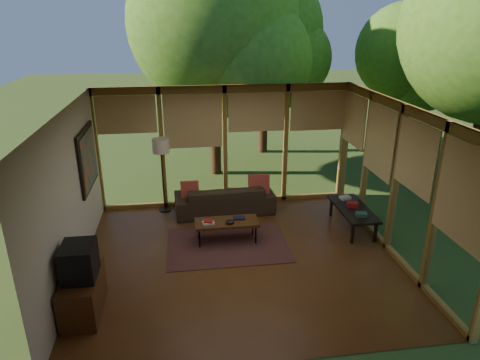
{
  "coord_description": "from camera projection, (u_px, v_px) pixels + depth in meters",
  "views": [
    {
      "loc": [
        -0.94,
        -6.56,
        4.04
      ],
      "look_at": [
        0.08,
        0.7,
        1.23
      ],
      "focal_mm": 32.0,
      "sensor_mm": 36.0,
      "label": 1
    }
  ],
  "objects": [
    {
      "name": "floor_lamp",
      "position": [
        161.0,
        150.0,
        9.04
      ],
      "size": [
        0.36,
        0.36,
        1.65
      ],
      "color": "black",
      "rests_on": "floor"
    },
    {
      "name": "wall_left",
      "position": [
        70.0,
        198.0,
        6.8
      ],
      "size": [
        0.04,
        5.0,
        2.7
      ],
      "primitive_type": "cube",
      "color": "beige",
      "rests_on": "ground"
    },
    {
      "name": "exterior_lawn",
      "position": [
        421.0,
        132.0,
        16.08
      ],
      "size": [
        40.0,
        40.0,
        0.0
      ],
      "primitive_type": "plane",
      "color": "#34511E",
      "rests_on": "ground"
    },
    {
      "name": "window_wall_back",
      "position": [
        225.0,
        147.0,
        9.47
      ],
      "size": [
        5.5,
        0.12,
        2.7
      ],
      "primitive_type": "cube",
      "color": "olive",
      "rests_on": "ground"
    },
    {
      "name": "ct_book_side",
      "position": [
        239.0,
        218.0,
        8.18
      ],
      "size": [
        0.21,
        0.16,
        0.03
      ],
      "primitive_type": "cube",
      "rotation": [
        0.0,
        0.0,
        -0.03
      ],
      "color": "black",
      "rests_on": "coffee_table"
    },
    {
      "name": "tree_ne",
      "position": [
        264.0,
        30.0,
        12.49
      ],
      "size": [
        3.4,
        3.4,
        5.4
      ],
      "color": "#3D2516",
      "rests_on": "ground"
    },
    {
      "name": "ct_book_upper",
      "position": [
        208.0,
        221.0,
        7.97
      ],
      "size": [
        0.19,
        0.16,
        0.03
      ],
      "primitive_type": "cube",
      "rotation": [
        0.0,
        0.0,
        -0.25
      ],
      "color": "maroon",
      "rests_on": "coffee_table"
    },
    {
      "name": "sofa",
      "position": [
        225.0,
        199.0,
        9.36
      ],
      "size": [
        2.18,
        0.95,
        0.63
      ],
      "primitive_type": "imported",
      "rotation": [
        0.0,
        0.0,
        3.19
      ],
      "color": "#34271A",
      "rests_on": "floor"
    },
    {
      "name": "tree_nw",
      "position": [
        213.0,
        24.0,
        10.51
      ],
      "size": [
        4.23,
        4.23,
        5.99
      ],
      "color": "#3D2516",
      "rests_on": "ground"
    },
    {
      "name": "window_wall_right",
      "position": [
        396.0,
        180.0,
        7.51
      ],
      "size": [
        0.12,
        5.0,
        2.7
      ],
      "primitive_type": "cube",
      "color": "olive",
      "rests_on": "ground"
    },
    {
      "name": "floor",
      "position": [
        241.0,
        258.0,
        7.64
      ],
      "size": [
        5.5,
        5.5,
        0.0
      ],
      "primitive_type": "plane",
      "color": "brown",
      "rests_on": "ground"
    },
    {
      "name": "wall_painting",
      "position": [
        88.0,
        159.0,
        8.02
      ],
      "size": [
        0.06,
        1.35,
        1.15
      ],
      "color": "black",
      "rests_on": "wall_left"
    },
    {
      "name": "console_book_a",
      "position": [
        361.0,
        215.0,
        8.19
      ],
      "size": [
        0.23,
        0.19,
        0.07
      ],
      "primitive_type": "cube",
      "rotation": [
        0.0,
        0.0,
        -0.23
      ],
      "color": "#30544D",
      "rests_on": "side_console"
    },
    {
      "name": "wall_front",
      "position": [
        272.0,
        271.0,
        4.84
      ],
      "size": [
        5.5,
        0.04,
        2.7
      ],
      "primitive_type": "cube",
      "color": "beige",
      "rests_on": "ground"
    },
    {
      "name": "rug",
      "position": [
        228.0,
        244.0,
        8.09
      ],
      "size": [
        2.26,
        1.6,
        0.01
      ],
      "primitive_type": "cube",
      "color": "brown",
      "rests_on": "floor"
    },
    {
      "name": "console_book_b",
      "position": [
        352.0,
        205.0,
        8.61
      ],
      "size": [
        0.25,
        0.21,
        0.1
      ],
      "primitive_type": "cube",
      "rotation": [
        0.0,
        0.0,
        -0.33
      ],
      "color": "maroon",
      "rests_on": "side_console"
    },
    {
      "name": "pillow_left",
      "position": [
        190.0,
        190.0,
        9.13
      ],
      "size": [
        0.38,
        0.2,
        0.4
      ],
      "primitive_type": "cube",
      "rotation": [
        -0.21,
        0.0,
        0.0
      ],
      "color": "maroon",
      "rests_on": "sofa"
    },
    {
      "name": "coffee_table",
      "position": [
        227.0,
        223.0,
        8.09
      ],
      "size": [
        1.2,
        0.5,
        0.43
      ],
      "color": "#4E2B15",
      "rests_on": "floor"
    },
    {
      "name": "ct_bowl",
      "position": [
        230.0,
        222.0,
        7.98
      ],
      "size": [
        0.16,
        0.16,
        0.07
      ],
      "primitive_type": "ellipsoid",
      "color": "black",
      "rests_on": "coffee_table"
    },
    {
      "name": "side_console",
      "position": [
        353.0,
        210.0,
        8.59
      ],
      "size": [
        0.6,
        1.4,
        0.46
      ],
      "color": "black",
      "rests_on": "floor"
    },
    {
      "name": "tree_far",
      "position": [
        404.0,
        52.0,
        12.16
      ],
      "size": [
        2.73,
        2.73,
        4.47
      ],
      "color": "#3D2516",
      "rests_on": "ground"
    },
    {
      "name": "ct_book_lower",
      "position": [
        208.0,
        223.0,
        7.98
      ],
      "size": [
        0.23,
        0.19,
        0.03
      ],
      "primitive_type": "cube",
      "rotation": [
        0.0,
        0.0,
        0.13
      ],
      "color": "beige",
      "rests_on": "coffee_table"
    },
    {
      "name": "pillow_right",
      "position": [
        259.0,
        185.0,
        9.31
      ],
      "size": [
        0.45,
        0.24,
        0.47
      ],
      "primitive_type": "cube",
      "rotation": [
        -0.21,
        0.0,
        0.0
      ],
      "color": "maroon",
      "rests_on": "sofa"
    },
    {
      "name": "media_cabinet",
      "position": [
        83.0,
        294.0,
        6.15
      ],
      "size": [
        0.5,
        1.0,
        0.6
      ],
      "primitive_type": "cube",
      "color": "#4E2B15",
      "rests_on": "floor"
    },
    {
      "name": "ceiling",
      "position": [
        241.0,
        109.0,
        6.67
      ],
      "size": [
        5.5,
        5.5,
        0.0
      ],
      "primitive_type": "plane",
      "rotation": [
        3.14,
        0.0,
        0.0
      ],
      "color": "white",
      "rests_on": "ground"
    },
    {
      "name": "television",
      "position": [
        79.0,
        261.0,
        5.96
      ],
      "size": [
        0.45,
        0.55,
        0.5
      ],
      "primitive_type": "cube",
      "color": "black",
      "rests_on": "media_cabinet"
    },
    {
      "name": "console_book_c",
      "position": [
        345.0,
        198.0,
        8.98
      ],
      "size": [
        0.24,
        0.19,
        0.06
      ],
      "primitive_type": "cube",
      "rotation": [
        0.0,
        0.0,
        0.2
      ],
      "color": "beige",
      "rests_on": "side_console"
    }
  ]
}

